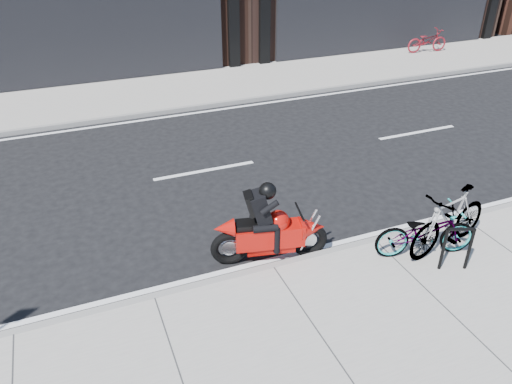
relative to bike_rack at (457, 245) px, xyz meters
name	(u,v)px	position (x,y,z in m)	size (l,w,h in m)	color
ground	(234,214)	(-2.73, 3.12, -0.60)	(120.00, 120.00, 0.00)	black
sidewalk_far	(153,93)	(-2.73, 10.87, -0.54)	(60.00, 3.50, 0.13)	gray
bike_rack	(457,245)	(0.00, 0.00, 0.00)	(0.46, 0.21, 0.81)	black
bicycle_front	(425,232)	(-0.22, 0.52, -0.02)	(0.61, 1.74, 0.91)	gray
bicycle_rear	(449,220)	(0.26, 0.52, 0.10)	(0.54, 1.91, 1.15)	gray
motorcycle	(275,229)	(-2.56, 1.50, 0.02)	(2.02, 0.80, 1.53)	black
bicycle_far	(427,41)	(8.61, 11.58, -0.02)	(0.60, 1.72, 0.90)	maroon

